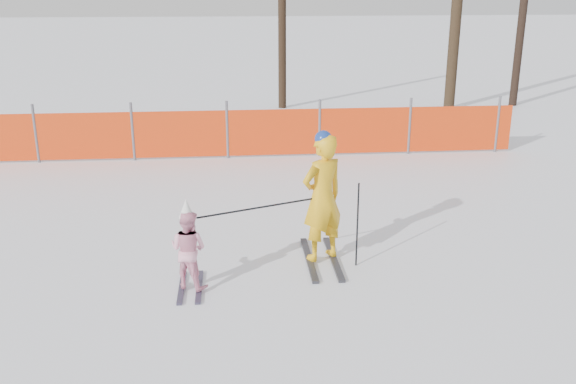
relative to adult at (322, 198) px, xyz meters
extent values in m
plane|color=white|center=(-0.46, -0.46, -0.92)|extent=(120.00, 120.00, 0.00)
cube|color=black|center=(-0.17, 0.00, -0.90)|extent=(0.09, 1.43, 0.04)
cube|color=black|center=(0.17, 0.00, -0.90)|extent=(0.09, 1.43, 0.04)
imported|color=yellow|center=(0.00, 0.00, 0.00)|extent=(0.77, 0.68, 1.76)
sphere|color=navy|center=(0.00, 0.00, 0.81)|extent=(0.23, 0.23, 0.23)
cube|color=black|center=(-1.87, -0.69, -0.91)|extent=(0.09, 0.89, 0.03)
cube|color=black|center=(-1.65, -0.69, -0.91)|extent=(0.09, 0.89, 0.03)
imported|color=#FFA6C3|center=(-1.76, -0.69, -0.38)|extent=(0.62, 0.57, 1.01)
cone|color=white|center=(-1.76, -0.69, 0.16)|extent=(0.19, 0.19, 0.24)
cylinder|color=black|center=(0.45, -0.20, -0.33)|extent=(0.02, 0.02, 1.18)
cylinder|color=black|center=(-0.88, -0.34, 0.01)|extent=(1.54, 0.62, 0.02)
cylinder|color=#595960|center=(-5.28, 5.47, -0.30)|extent=(0.06, 0.06, 1.25)
cylinder|color=#595960|center=(-3.28, 5.47, -0.30)|extent=(0.06, 0.06, 1.25)
cylinder|color=#595960|center=(-1.28, 5.47, -0.30)|extent=(0.06, 0.06, 1.25)
cylinder|color=#595960|center=(0.72, 5.47, -0.30)|extent=(0.06, 0.06, 1.25)
cylinder|color=#595960|center=(2.72, 5.47, -0.30)|extent=(0.06, 0.06, 1.25)
cylinder|color=#595960|center=(4.72, 5.47, -0.30)|extent=(0.06, 0.06, 1.25)
cube|color=red|center=(-2.13, 5.47, -0.37)|extent=(14.31, 0.03, 1.00)
cylinder|color=#312315|center=(5.32, 10.46, 1.93)|extent=(0.31, 0.31, 5.70)
cylinder|color=black|center=(7.46, 10.80, 1.60)|extent=(0.24, 0.24, 5.04)
cylinder|color=black|center=(0.36, 11.05, 1.50)|extent=(0.23, 0.23, 4.84)
camera|label=1|loc=(-1.19, -8.06, 2.80)|focal=40.00mm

